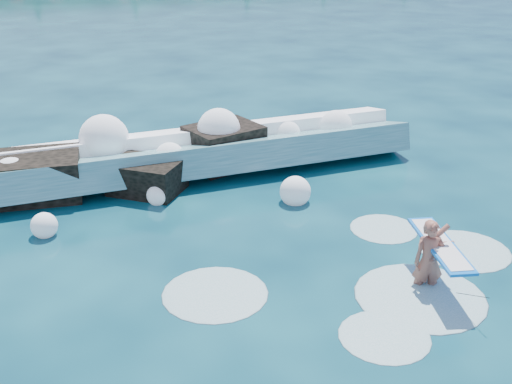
% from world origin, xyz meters
% --- Properties ---
extents(ground, '(200.00, 200.00, 0.00)m').
position_xyz_m(ground, '(0.00, 0.00, 0.00)').
color(ground, '#072638').
rests_on(ground, ground).
extents(breaking_wave, '(17.47, 2.75, 1.51)m').
position_xyz_m(breaking_wave, '(-0.65, 6.84, 0.53)').
color(breaking_wave, teal).
rests_on(breaking_wave, ground).
extents(rock_cluster, '(8.34, 3.48, 1.49)m').
position_xyz_m(rock_cluster, '(-0.74, 6.55, 0.47)').
color(rock_cluster, black).
rests_on(rock_cluster, ground).
extents(surfer_with_board, '(1.26, 2.99, 1.83)m').
position_xyz_m(surfer_with_board, '(4.11, -1.40, 0.68)').
color(surfer_with_board, '#9D5A49').
rests_on(surfer_with_board, ground).
extents(wave_spray, '(14.51, 4.95, 2.07)m').
position_xyz_m(wave_spray, '(-1.25, 6.62, 0.99)').
color(wave_spray, white).
rests_on(wave_spray, ground).
extents(surf_foam, '(8.99, 5.63, 0.14)m').
position_xyz_m(surf_foam, '(3.44, -1.01, 0.00)').
color(surf_foam, silver).
rests_on(surf_foam, ground).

